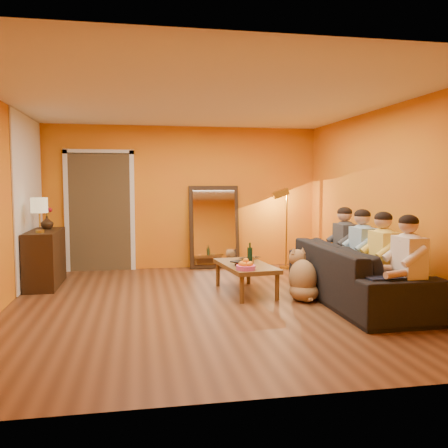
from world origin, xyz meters
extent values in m
cube|color=brown|center=(0.00, 0.00, 0.00)|extent=(5.00, 5.50, 0.00)
cube|color=white|center=(0.00, 0.00, 2.60)|extent=(5.00, 5.50, 0.00)
cube|color=orange|center=(0.00, 2.75, 1.30)|extent=(5.00, 0.00, 2.60)
cube|color=orange|center=(2.50, 0.00, 1.30)|extent=(0.00, 5.50, 2.60)
cube|color=white|center=(-2.48, 1.75, 1.30)|extent=(0.02, 1.90, 2.58)
cube|color=#3F2D19|center=(-1.50, 2.83, 1.05)|extent=(1.06, 0.30, 2.10)
cube|color=white|center=(-2.07, 2.71, 1.05)|extent=(0.08, 0.06, 2.20)
cube|color=white|center=(-0.93, 2.71, 1.05)|extent=(0.08, 0.06, 2.20)
cube|color=white|center=(-1.50, 2.71, 2.12)|extent=(1.22, 0.06, 0.08)
cube|color=black|center=(0.55, 2.63, 0.76)|extent=(0.92, 0.27, 1.51)
cube|color=white|center=(0.55, 2.59, 0.76)|extent=(0.78, 0.21, 1.35)
cube|color=black|center=(-2.24, 1.55, 0.42)|extent=(0.44, 1.18, 0.85)
imported|color=black|center=(2.00, -0.22, 0.38)|extent=(2.60, 1.02, 0.76)
cylinder|color=black|center=(0.72, 0.49, 0.58)|extent=(0.07, 0.07, 0.31)
imported|color=#B27F3F|center=(0.79, 0.66, 0.46)|extent=(0.12, 0.12, 0.09)
imported|color=black|center=(0.85, 0.89, 0.43)|extent=(0.40, 0.36, 0.03)
imported|color=black|center=(0.49, 0.34, 0.43)|extent=(0.19, 0.25, 0.02)
imported|color=#A3121A|center=(0.50, 0.35, 0.45)|extent=(0.20, 0.27, 0.02)
imported|color=black|center=(0.49, 0.33, 0.47)|extent=(0.29, 0.30, 0.02)
imported|color=black|center=(-2.24, 1.80, 0.95)|extent=(0.19, 0.19, 0.20)
camera|label=1|loc=(-0.82, -5.98, 1.58)|focal=38.00mm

